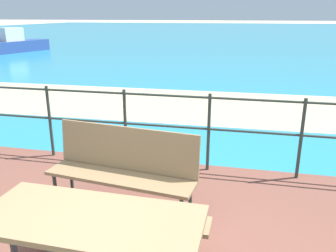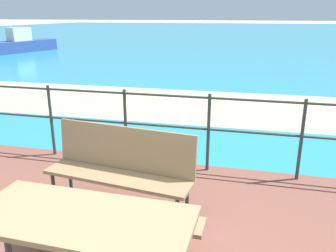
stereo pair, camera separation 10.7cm
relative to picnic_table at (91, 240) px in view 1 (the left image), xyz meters
The scene contains 6 objects.
sea_water 40.10m from the picnic_table, 90.07° to the left, with size 90.00×90.00×0.01m, color teal.
beach_strip 6.29m from the picnic_table, 90.46° to the left, with size 54.00×3.25×0.01m, color tan.
picnic_table is the anchor object (origin of this frame).
park_bench 1.35m from the picnic_table, 100.11° to the left, with size 1.65×0.62×0.93m.
railing_fence 2.55m from the picnic_table, 91.14° to the left, with size 5.94×0.04×1.08m.
boat_near 19.82m from the picnic_table, 128.20° to the left, with size 2.58×5.69×1.37m.
Camera 1 is at (1.01, -1.96, 2.13)m, focal length 37.01 mm.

